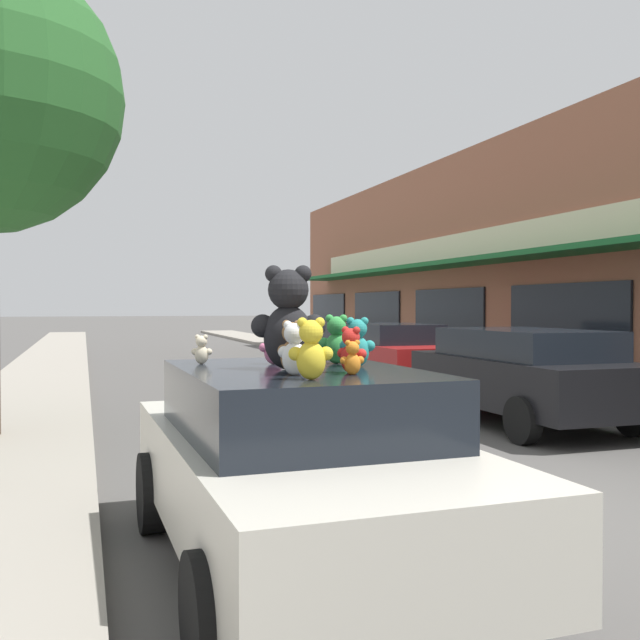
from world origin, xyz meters
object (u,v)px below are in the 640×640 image
object	(u,v)px
plush_art_car	(297,463)
parked_car_far_center	(525,373)
teddy_bear_green	(336,340)
teddy_bear_red	(351,351)
teddy_bear_teal	(357,343)
teddy_bear_orange	(352,358)
teddy_bear_pink	(273,345)
teddy_bear_cream	(202,350)
teddy_bear_yellow	(311,350)
teddy_bear_white	(295,349)
parked_car_far_right	(392,355)
teddy_bear_brown	(292,348)
teddy_bear_giant	(288,319)

from	to	relation	value
plush_art_car	parked_car_far_center	world-z (taller)	parked_car_far_center
teddy_bear_green	teddy_bear_red	xyz separation A→B (m)	(-0.16, -0.74, -0.03)
teddy_bear_green	teddy_bear_teal	size ratio (longest dim) A/B	1.05
teddy_bear_green	teddy_bear_orange	size ratio (longest dim) A/B	1.68
teddy_bear_pink	teddy_bear_teal	bearing A→B (deg)	131.49
parked_car_far_center	teddy_bear_teal	bearing A→B (deg)	-134.56
teddy_bear_red	teddy_bear_cream	bearing A→B (deg)	4.13
teddy_bear_yellow	teddy_bear_red	size ratio (longest dim) A/B	1.22
teddy_bear_white	parked_car_far_center	bearing A→B (deg)	-86.90
teddy_bear_yellow	teddy_bear_pink	world-z (taller)	teddy_bear_yellow
plush_art_car	teddy_bear_teal	distance (m)	0.97
teddy_bear_green	plush_art_car	bearing A→B (deg)	55.20
teddy_bear_orange	teddy_bear_white	bearing A→B (deg)	-12.96
teddy_bear_orange	parked_car_far_right	distance (m)	11.65
teddy_bear_yellow	teddy_bear_white	world-z (taller)	teddy_bear_yellow
teddy_bear_cream	teddy_bear_pink	bearing A→B (deg)	-174.10
teddy_bear_teal	teddy_bear_brown	xyz separation A→B (m)	(-0.59, -0.33, -0.01)
teddy_bear_orange	parked_car_far_right	xyz separation A→B (m)	(4.99, 10.50, -0.77)
teddy_bear_orange	teddy_bear_teal	distance (m)	0.64
plush_art_car	teddy_bear_cream	distance (m)	1.14
teddy_bear_yellow	parked_car_far_right	size ratio (longest dim) A/B	0.08
teddy_bear_green	teddy_bear_orange	bearing A→B (deg)	95.17
teddy_bear_yellow	teddy_bear_cream	distance (m)	1.44
plush_art_car	teddy_bear_white	xyz separation A→B (m)	(-0.16, -0.48, 0.84)
teddy_bear_brown	parked_car_far_center	size ratio (longest dim) A/B	0.08
teddy_bear_pink	parked_car_far_center	size ratio (longest dim) A/B	0.07
teddy_bear_giant	teddy_bear_teal	distance (m)	0.58
teddy_bear_teal	teddy_bear_pink	world-z (taller)	teddy_bear_teal
teddy_bear_teal	teddy_bear_brown	size ratio (longest dim) A/B	1.03
teddy_bear_yellow	teddy_bear_white	size ratio (longest dim) A/B	1.08
teddy_bear_green	parked_car_far_right	xyz separation A→B (m)	(4.79, 9.63, -0.84)
teddy_bear_pink	teddy_bear_cream	bearing A→B (deg)	-30.64
teddy_bear_white	teddy_bear_green	bearing A→B (deg)	-77.30
teddy_bear_giant	teddy_bear_cream	xyz separation A→B (m)	(-0.50, 0.66, -0.24)
teddy_bear_teal	teddy_bear_red	bearing A→B (deg)	81.57
teddy_bear_cream	plush_art_car	bearing A→B (deg)	159.64
plush_art_car	teddy_bear_yellow	size ratio (longest dim) A/B	10.99
teddy_bear_red	teddy_bear_white	bearing A→B (deg)	61.39
plush_art_car	parked_car_far_center	bearing A→B (deg)	41.68
teddy_bear_red	teddy_bear_giant	bearing A→B (deg)	6.23
plush_art_car	teddy_bear_green	bearing A→B (deg)	35.81
teddy_bear_brown	teddy_bear_red	xyz separation A→B (m)	(0.37, -0.12, -0.02)
teddy_bear_orange	parked_car_far_right	world-z (taller)	teddy_bear_orange
teddy_bear_white	parked_car_far_right	world-z (taller)	teddy_bear_white
teddy_bear_orange	teddy_bear_pink	size ratio (longest dim) A/B	0.73
teddy_bear_brown	teddy_bear_pink	bearing A→B (deg)	-38.72
plush_art_car	teddy_bear_pink	size ratio (longest dim) A/B	13.34
teddy_bear_teal	teddy_bear_giant	bearing A→B (deg)	25.55
parked_car_far_center	teddy_bear_green	bearing A→B (deg)	-136.71
teddy_bear_giant	teddy_bear_pink	world-z (taller)	teddy_bear_giant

